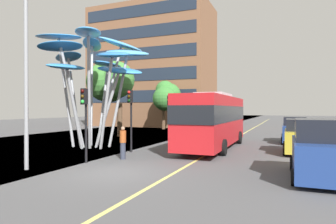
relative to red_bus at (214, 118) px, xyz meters
The scene contains 14 objects.
ground 9.75m from the red_bus, 106.54° to the right, with size 120.00×240.00×0.10m.
red_bus is the anchor object (origin of this frame).
leaf_sculpture 9.23m from the red_bus, 162.35° to the right, with size 8.47×9.22×8.33m.
traffic_light_kerb_near 9.19m from the red_bus, 120.62° to the right, with size 0.28×0.42×3.72m.
traffic_light_kerb_far 5.86m from the red_bus, 138.87° to the right, with size 0.28×0.42×3.88m.
traffic_light_island_mid 5.88m from the red_bus, 143.81° to the left, with size 0.28×0.42×3.86m.
car_parked_near 9.34m from the red_bus, 51.26° to the right, with size 2.08×4.36×2.32m.
car_parked_mid 5.55m from the red_bus, ahead, with size 1.98×4.03×2.09m.
car_parked_far 7.71m from the red_bus, 46.93° to the left, with size 1.95×4.60×2.08m.
street_lamp 12.14m from the red_bus, 119.60° to the right, with size 1.60×0.44×8.66m.
tree_pavement_near 12.32m from the red_bus, 159.30° to the left, with size 4.69×4.26×7.27m.
tree_pavement_far 18.99m from the red_bus, 122.49° to the left, with size 3.33×4.50×6.50m.
pedestrian 7.19m from the red_bus, 119.75° to the right, with size 0.34×0.34×1.76m.
backdrop_building 29.35m from the red_bus, 123.76° to the left, with size 19.12×10.09×18.98m.
Camera 1 is at (6.69, -10.61, 2.70)m, focal length 31.18 mm.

